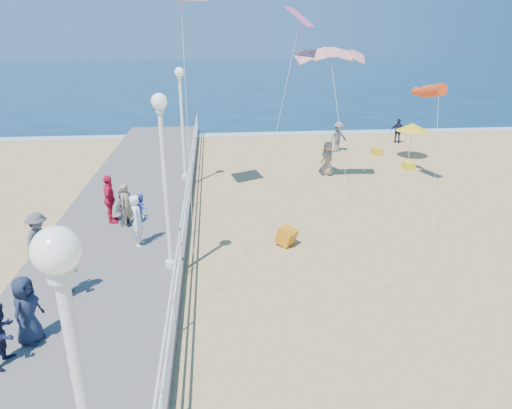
{
  "coord_description": "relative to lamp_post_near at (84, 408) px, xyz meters",
  "views": [
    {
      "loc": [
        -3.92,
        -12.81,
        7.35
      ],
      "look_at": [
        -2.5,
        2.0,
        1.6
      ],
      "focal_mm": 32.0,
      "sensor_mm": 36.0,
      "label": 1
    }
  ],
  "objects": [
    {
      "name": "beach_walker_b",
      "position": [
        14.03,
        25.92,
        -2.83
      ],
      "size": [
        1.05,
        0.81,
        1.65
      ],
      "primitive_type": "imported",
      "rotation": [
        0.0,
        0.0,
        2.66
      ],
      "color": "#171934",
      "rests_on": "ground"
    },
    {
      "name": "spectator_4",
      "position": [
        -3.02,
        5.64,
        -2.41
      ],
      "size": [
        0.75,
        0.95,
        1.7
      ],
      "primitive_type": "imported",
      "rotation": [
        0.0,
        0.0,
        1.28
      ],
      "color": "#1A233A",
      "rests_on": "boardwalk"
    },
    {
      "name": "toddler_held",
      "position": [
        -1.04,
        10.8,
        -1.94
      ],
      "size": [
        0.4,
        0.49,
        0.94
      ],
      "primitive_type": "imported",
      "rotation": [
        0.0,
        0.0,
        1.47
      ],
      "color": "blue",
      "rests_on": "boardwalk"
    },
    {
      "name": "spectator_7",
      "position": [
        -3.28,
        4.93,
        -2.49
      ],
      "size": [
        0.67,
        0.81,
        1.54
      ],
      "primitive_type": "imported",
      "rotation": [
        0.0,
        0.0,
        1.45
      ],
      "color": "#1C1E3D",
      "rests_on": "boardwalk"
    },
    {
      "name": "beach_chair_left",
      "position": [
        11.56,
        23.0,
        -3.46
      ],
      "size": [
        0.55,
        0.55,
        0.4
      ],
      "primitive_type": "cube",
      "color": "gold",
      "rests_on": "ground"
    },
    {
      "name": "kite_windsock",
      "position": [
        11.64,
        16.88,
        1.0
      ],
      "size": [
        0.96,
        2.43,
        1.03
      ],
      "primitive_type": "cylinder",
      "rotation": [
        1.36,
        0.0,
        0.17
      ],
      "color": "red"
    },
    {
      "name": "surf_line",
      "position": [
        5.35,
        29.5,
        -3.63
      ],
      "size": [
        160.0,
        1.2,
        0.04
      ],
      "primitive_type": "cube",
      "color": "white",
      "rests_on": "ground"
    },
    {
      "name": "railing",
      "position": [
        0.3,
        9.0,
        -2.41
      ],
      "size": [
        0.05,
        42.0,
        0.55
      ],
      "color": "white",
      "rests_on": "boardwalk"
    },
    {
      "name": "boardwalk",
      "position": [
        -2.15,
        9.0,
        -3.46
      ],
      "size": [
        5.0,
        44.0,
        0.4
      ],
      "primitive_type": "cube",
      "color": "slate",
      "rests_on": "ground"
    },
    {
      "name": "lamp_post_mid",
      "position": [
        0.0,
        9.0,
        0.0
      ],
      "size": [
        0.44,
        0.44,
        5.32
      ],
      "color": "white",
      "rests_on": "boardwalk"
    },
    {
      "name": "ground",
      "position": [
        5.35,
        9.0,
        -3.66
      ],
      "size": [
        160.0,
        160.0,
        0.0
      ],
      "primitive_type": "plane",
      "color": "tan",
      "rests_on": "ground"
    },
    {
      "name": "beach_umbrella",
      "position": [
        13.21,
        21.99,
        -1.75
      ],
      "size": [
        1.9,
        1.9,
        2.14
      ],
      "color": "white",
      "rests_on": "ground"
    },
    {
      "name": "spectator_5",
      "position": [
        -1.94,
        12.48,
        -2.54
      ],
      "size": [
        0.99,
        1.38,
        1.44
      ],
      "primitive_type": "imported",
      "rotation": [
        0.0,
        0.0,
        1.1
      ],
      "color": "#55555A",
      "rests_on": "boardwalk"
    },
    {
      "name": "ocean",
      "position": [
        5.35,
        74.0,
        -3.65
      ],
      "size": [
        160.0,
        90.0,
        0.05
      ],
      "primitive_type": "cube",
      "color": "#0C2A48",
      "rests_on": "ground"
    },
    {
      "name": "beach_walker_c",
      "position": [
        7.45,
        19.15,
        -2.75
      ],
      "size": [
        0.81,
        1.02,
        1.82
      ],
      "primitive_type": "imported",
      "rotation": [
        0.0,
        0.0,
        -1.27
      ],
      "color": "gray",
      "rests_on": "ground"
    },
    {
      "name": "spectator_1",
      "position": [
        -2.69,
        7.58,
        -2.34
      ],
      "size": [
        0.72,
        0.91,
        1.84
      ],
      "primitive_type": "imported",
      "rotation": [
        0.0,
        0.0,
        1.6
      ],
      "color": "gray",
      "rests_on": "boardwalk"
    },
    {
      "name": "box_kite",
      "position": [
        3.95,
        10.91,
        -3.36
      ],
      "size": [
        0.89,
        0.88,
        0.74
      ],
      "primitive_type": "cube",
      "rotation": [
        0.31,
        0.0,
        0.83
      ],
      "color": "#C44A0B",
      "rests_on": "ground"
    },
    {
      "name": "kite_diamond_pink",
      "position": [
        5.3,
        16.83,
        4.14
      ],
      "size": [
        1.47,
        1.59,
        0.79
      ],
      "primitive_type": "cube",
      "rotation": [
        0.66,
        0.0,
        1.13
      ],
      "color": "#EE57AA"
    },
    {
      "name": "kite_parafoil",
      "position": [
        6.76,
        16.94,
        2.71
      ],
      "size": [
        3.2,
        0.94,
        0.65
      ],
      "primitive_type": null,
      "rotation": [
        0.44,
        0.0,
        0.0
      ],
      "color": "red"
    },
    {
      "name": "beach_walker_a",
      "position": [
        9.3,
        23.92,
        -2.7
      ],
      "size": [
        1.43,
        1.18,
        1.93
      ],
      "primitive_type": "imported",
      "rotation": [
        0.0,
        0.0,
        0.44
      ],
      "color": "slate",
      "rests_on": "ground"
    },
    {
      "name": "spectator_3",
      "position": [
        -2.53,
        12.73,
        -2.32
      ],
      "size": [
        0.52,
        1.13,
        1.88
      ],
      "primitive_type": "imported",
      "rotation": [
        0.0,
        0.0,
        1.62
      ],
      "color": "red",
      "rests_on": "boardwalk"
    },
    {
      "name": "lamp_post_far",
      "position": [
        0.0,
        18.0,
        0.0
      ],
      "size": [
        0.44,
        0.44,
        5.32
      ],
      "color": "white",
      "rests_on": "boardwalk"
    },
    {
      "name": "lamp_post_near",
      "position": [
        0.0,
        0.0,
        0.0
      ],
      "size": [
        0.44,
        0.44,
        5.32
      ],
      "color": "white",
      "rests_on": "boardwalk"
    },
    {
      "name": "spectator_2",
      "position": [
        -4.04,
        9.53,
        -2.39
      ],
      "size": [
        0.96,
        1.27,
        1.74
      ],
      "primitive_type": "imported",
      "rotation": [
        0.0,
        0.0,
        1.25
      ],
      "color": "#525156",
      "rests_on": "boardwalk"
    },
    {
      "name": "woman_holding_toddler",
      "position": [
        -1.19,
        10.65,
        -2.35
      ],
      "size": [
        0.5,
        0.7,
        1.81
      ],
      "primitive_type": "imported",
      "rotation": [
        0.0,
        0.0,
        1.47
      ],
      "color": "white",
      "rests_on": "boardwalk"
    },
    {
      "name": "spectator_6",
      "position": [
        -1.84,
        12.29,
        -2.42
      ],
      "size": [
        0.68,
        0.73,
        1.68
      ],
      "primitive_type": "imported",
      "rotation": [
        0.0,
        0.0,
        0.97
      ],
      "color": "gray",
      "rests_on": "boardwalk"
    },
    {
      "name": "beach_chair_right",
      "position": [
        12.25,
        19.77,
        -3.46
      ],
      "size": [
        0.55,
        0.55,
        0.4
      ],
      "primitive_type": "cube",
      "color": "yellow",
      "rests_on": "ground"
    }
  ]
}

